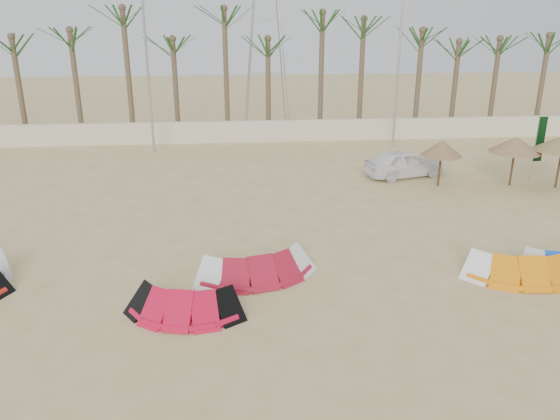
{
  "coord_description": "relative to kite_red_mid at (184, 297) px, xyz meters",
  "views": [
    {
      "loc": [
        -1.54,
        -11.1,
        7.55
      ],
      "look_at": [
        0.0,
        6.0,
        1.3
      ],
      "focal_mm": 35.0,
      "sensor_mm": 36.0,
      "label": 1
    }
  ],
  "objects": [
    {
      "name": "ground",
      "position": [
        2.93,
        -1.9,
        -0.42
      ],
      "size": [
        120.0,
        120.0,
        0.0
      ],
      "primitive_type": "plane",
      "color": "#D4C47D",
      "rests_on": "ground"
    },
    {
      "name": "boundary_wall",
      "position": [
        2.93,
        20.1,
        0.23
      ],
      "size": [
        60.0,
        0.3,
        1.3
      ],
      "primitive_type": "cube",
      "color": "beige",
      "rests_on": "ground"
    },
    {
      "name": "palm_line",
      "position": [
        3.59,
        21.6,
        6.03
      ],
      "size": [
        52.0,
        4.0,
        7.7
      ],
      "color": "brown",
      "rests_on": "ground"
    },
    {
      "name": "lamp_b",
      "position": [
        -3.04,
        18.1,
        5.35
      ],
      "size": [
        1.25,
        0.14,
        11.0
      ],
      "color": "#A5A8AD",
      "rests_on": "ground"
    },
    {
      "name": "lamp_c",
      "position": [
        10.96,
        18.1,
        5.35
      ],
      "size": [
        1.25,
        0.14,
        11.0
      ],
      "color": "#A5A8AD",
      "rests_on": "ground"
    },
    {
      "name": "pylon",
      "position": [
        3.93,
        26.1,
        -0.42
      ],
      "size": [
        3.0,
        3.0,
        14.0
      ],
      "primitive_type": null,
      "color": "#A5A8AD",
      "rests_on": "ground"
    },
    {
      "name": "kite_red_mid",
      "position": [
        0.0,
        0.0,
        0.0
      ],
      "size": [
        3.3,
        2.03,
        0.9
      ],
      "color": "red",
      "rests_on": "ground"
    },
    {
      "name": "kite_red_right",
      "position": [
        2.02,
        2.06,
        0.0
      ],
      "size": [
        3.83,
        2.27,
        0.9
      ],
      "color": "#A8152B",
      "rests_on": "ground"
    },
    {
      "name": "kite_orange",
      "position": [
        10.02,
        1.31,
        0.0
      ],
      "size": [
        3.68,
        1.82,
        0.9
      ],
      "color": "orange",
      "rests_on": "ground"
    },
    {
      "name": "parasol_left",
      "position": [
        10.79,
        10.24,
        1.37
      ],
      "size": [
        1.85,
        1.85,
        2.14
      ],
      "color": "#4C331E",
      "rests_on": "ground"
    },
    {
      "name": "parasol_mid",
      "position": [
        14.14,
        10.06,
        1.49
      ],
      "size": [
        2.31,
        2.31,
        2.26
      ],
      "color": "#4C331E",
      "rests_on": "ground"
    },
    {
      "name": "flag_green",
      "position": [
        15.59,
        10.65,
        1.49
      ],
      "size": [
        0.45,
        0.04,
        3.22
      ],
      "color": "#A5A8AD",
      "rests_on": "ground"
    },
    {
      "name": "car",
      "position": [
        9.64,
        11.87,
        0.25
      ],
      "size": [
        4.15,
        2.47,
        1.32
      ],
      "primitive_type": "imported",
      "rotation": [
        0.0,
        0.0,
        1.82
      ],
      "color": "white",
      "rests_on": "ground"
    }
  ]
}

